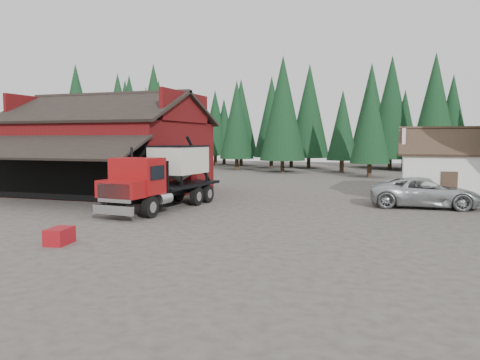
% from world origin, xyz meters
% --- Properties ---
extents(ground, '(120.00, 120.00, 0.00)m').
position_xyz_m(ground, '(0.00, 0.00, 0.00)').
color(ground, '#3F3931').
rests_on(ground, ground).
extents(red_barn, '(12.80, 13.63, 7.18)m').
position_xyz_m(red_barn, '(-11.00, 9.90, 2.69)').
color(red_barn, maroon).
rests_on(red_barn, ground).
extents(farmhouse, '(8.60, 6.42, 4.65)m').
position_xyz_m(farmhouse, '(13.00, 13.00, 1.67)').
color(farmhouse, silver).
rests_on(farmhouse, ground).
extents(conifer_backdrop, '(76.00, 16.00, 16.00)m').
position_xyz_m(conifer_backdrop, '(0.00, 42.00, 0.00)').
color(conifer_backdrop, black).
rests_on(conifer_backdrop, ground).
extents(near_pine_a, '(4.40, 4.40, 11.40)m').
position_xyz_m(near_pine_a, '(-22.00, 28.00, 6.39)').
color(near_pine_a, '#382619').
rests_on(near_pine_a, ground).
extents(near_pine_b, '(3.96, 3.96, 10.40)m').
position_xyz_m(near_pine_b, '(6.00, 30.00, 5.89)').
color(near_pine_b, '#382619').
rests_on(near_pine_b, ground).
extents(near_pine_d, '(5.28, 5.28, 13.40)m').
position_xyz_m(near_pine_d, '(-4.00, 34.00, 7.39)').
color(near_pine_d, '#382619').
rests_on(near_pine_d, ground).
extents(feed_truck, '(3.11, 9.10, 4.03)m').
position_xyz_m(feed_truck, '(-3.49, 4.03, 1.89)').
color(feed_truck, black).
rests_on(feed_truck, ground).
extents(silver_car, '(6.17, 3.06, 1.68)m').
position_xyz_m(silver_car, '(10.21, 9.12, 0.84)').
color(silver_car, '#B4B8BC').
rests_on(silver_car, ground).
extents(equip_box, '(0.86, 1.20, 0.60)m').
position_xyz_m(equip_box, '(-3.01, -5.15, 0.30)').
color(equip_box, maroon).
rests_on(equip_box, ground).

